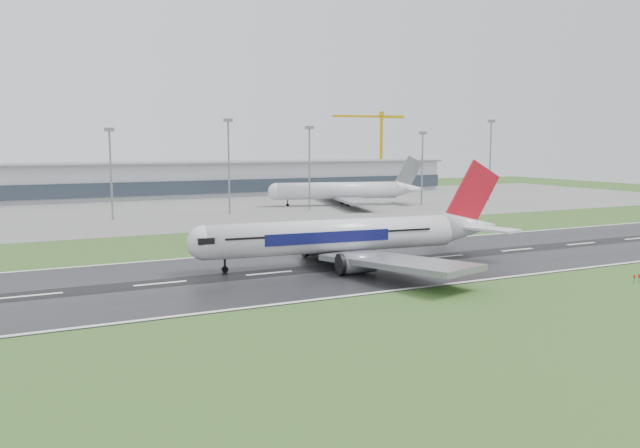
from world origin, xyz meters
TOP-DOWN VIEW (x-y plane):
  - ground at (0.00, 0.00)m, footprint 520.00×520.00m
  - runway at (0.00, 0.00)m, footprint 400.00×45.00m
  - apron at (0.00, 125.00)m, footprint 400.00×130.00m
  - terminal at (0.00, 185.00)m, footprint 240.00×36.00m
  - main_airliner at (-21.13, 1.66)m, footprint 71.74×68.91m
  - parked_airliner at (34.10, 110.76)m, footprint 75.78×72.59m
  - tower_crane at (105.26, 200.00)m, footprint 42.89×7.46m
  - floodmast_1 at (-54.67, 100.00)m, footprint 0.64×0.64m
  - floodmast_2 at (-16.05, 100.00)m, footprint 0.64×0.64m
  - floodmast_3 at (14.25, 100.00)m, footprint 0.64×0.64m
  - floodmast_4 at (63.53, 100.00)m, footprint 0.64×0.64m
  - floodmast_5 at (97.85, 100.00)m, footprint 0.64×0.64m

SIDE VIEW (x-z plane):
  - ground at x=0.00m, z-range 0.00..0.00m
  - apron at x=0.00m, z-range 0.00..0.08m
  - runway at x=0.00m, z-range 0.00..0.10m
  - terminal at x=0.00m, z-range 0.00..15.00m
  - parked_airliner at x=34.10m, z-range 0.08..18.66m
  - main_airliner at x=-21.13m, z-range 0.10..19.62m
  - floodmast_4 at x=63.53m, z-range 0.00..27.74m
  - floodmast_1 at x=-54.67m, z-range 0.00..27.83m
  - floodmast_3 at x=14.25m, z-range 0.00..29.23m
  - floodmast_2 at x=-16.05m, z-range 0.00..31.39m
  - floodmast_5 at x=97.85m, z-range 0.00..32.96m
  - tower_crane at x=105.26m, z-range 0.00..42.52m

